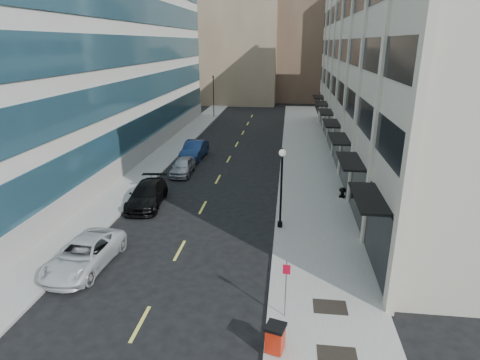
% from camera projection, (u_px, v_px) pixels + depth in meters
% --- Properties ---
extents(sidewalk_right, '(5.00, 80.00, 0.15)m').
position_uv_depth(sidewalk_right, '(310.00, 182.00, 32.01)').
color(sidewalk_right, gray).
rests_on(sidewalk_right, ground).
extents(sidewalk_left, '(3.00, 80.00, 0.15)m').
position_uv_depth(sidewalk_left, '(142.00, 175.00, 33.61)').
color(sidewalk_left, gray).
rests_on(sidewalk_left, ground).
extents(building_right, '(15.30, 46.50, 18.25)m').
position_uv_depth(building_right, '(423.00, 62.00, 34.59)').
color(building_right, '#B0A795').
rests_on(building_right, ground).
extents(building_left, '(16.14, 46.00, 20.00)m').
position_uv_depth(building_left, '(63.00, 50.00, 38.03)').
color(building_left, beige).
rests_on(building_left, ground).
extents(skyline_tan_near, '(14.00, 18.00, 28.00)m').
position_uv_depth(skyline_tan_near, '(240.00, 23.00, 73.85)').
color(skyline_tan_near, '#957D61').
rests_on(skyline_tan_near, ground).
extents(skyline_brown, '(12.00, 16.00, 34.00)m').
position_uv_depth(skyline_brown, '(306.00, 7.00, 75.25)').
color(skyline_brown, brown).
rests_on(skyline_brown, ground).
extents(skyline_tan_far, '(12.00, 14.00, 22.00)m').
position_uv_depth(skyline_tan_far, '(199.00, 41.00, 85.35)').
color(skyline_tan_far, '#957D61').
rests_on(skyline_tan_far, ground).
extents(skyline_stone, '(10.00, 14.00, 20.00)m').
position_uv_depth(skyline_stone, '(362.00, 46.00, 70.76)').
color(skyline_stone, '#B0A795').
rests_on(skyline_stone, ground).
extents(grate_mid, '(1.40, 1.00, 0.01)m').
position_uv_depth(grate_mid, '(337.00, 356.00, 14.14)').
color(grate_mid, black).
rests_on(grate_mid, sidewalk_right).
extents(grate_far, '(1.40, 1.00, 0.01)m').
position_uv_depth(grate_far, '(330.00, 307.00, 16.77)').
color(grate_far, black).
rests_on(grate_far, sidewalk_right).
extents(road_centerline, '(0.15, 68.20, 0.01)m').
position_uv_depth(road_centerline, '(211.00, 192.00, 30.07)').
color(road_centerline, '#D8CC4C').
rests_on(road_centerline, ground).
extents(traffic_signal, '(0.66, 0.66, 6.98)m').
position_uv_depth(traffic_signal, '(213.00, 78.00, 57.94)').
color(traffic_signal, black).
rests_on(traffic_signal, ground).
extents(car_white_van, '(2.68, 5.29, 1.43)m').
position_uv_depth(car_white_van, '(84.00, 255.00, 19.78)').
color(car_white_van, silver).
rests_on(car_white_van, ground).
extents(car_black_pickup, '(2.64, 5.43, 1.52)m').
position_uv_depth(car_black_pickup, '(147.00, 194.00, 27.45)').
color(car_black_pickup, black).
rests_on(car_black_pickup, ground).
extents(car_silver_sedan, '(1.82, 4.20, 1.41)m').
position_uv_depth(car_silver_sedan, '(183.00, 166.00, 33.97)').
color(car_silver_sedan, '#9D9EA5').
rests_on(car_silver_sedan, ground).
extents(car_blue_sedan, '(1.94, 5.10, 1.66)m').
position_uv_depth(car_blue_sedan, '(194.00, 150.00, 38.58)').
color(car_blue_sedan, navy).
rests_on(car_blue_sedan, ground).
extents(trash_bin, '(0.83, 0.83, 1.09)m').
position_uv_depth(trash_bin, '(275.00, 337.00, 14.20)').
color(trash_bin, '#B01E0B').
rests_on(trash_bin, sidewalk_right).
extents(lamppost, '(0.41, 0.41, 4.91)m').
position_uv_depth(lamppost, '(281.00, 181.00, 23.12)').
color(lamppost, black).
rests_on(lamppost, sidewalk_right).
extents(sign_post, '(0.30, 0.07, 2.53)m').
position_uv_depth(sign_post, '(286.00, 281.00, 15.70)').
color(sign_post, slate).
rests_on(sign_post, sidewalk_right).
extents(urn_planter, '(0.51, 0.51, 0.71)m').
position_uv_depth(urn_planter, '(343.00, 191.00, 28.55)').
color(urn_planter, black).
rests_on(urn_planter, sidewalk_right).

